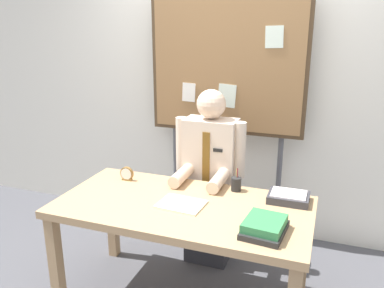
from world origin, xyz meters
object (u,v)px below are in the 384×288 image
(paper_tray, at_px, (289,197))
(bulletin_board, at_px, (227,70))
(book_stack, at_px, (264,226))
(pen_holder, at_px, (236,184))
(desk_clock, at_px, (127,174))
(person, at_px, (210,184))
(desk, at_px, (183,216))
(open_notebook, at_px, (182,204))

(paper_tray, bearing_deg, bulletin_board, 130.64)
(book_stack, xyz_separation_m, pen_holder, (-0.28, 0.51, 0.01))
(bulletin_board, height_order, desk_clock, bulletin_board)
(desk_clock, distance_m, paper_tray, 1.17)
(book_stack, bearing_deg, paper_tray, 80.40)
(person, xyz_separation_m, desk_clock, (-0.53, -0.35, 0.14))
(book_stack, bearing_deg, bulletin_board, 114.94)
(person, bearing_deg, pen_holder, -44.10)
(desk, distance_m, book_stack, 0.60)
(book_stack, bearing_deg, person, 125.74)
(bulletin_board, xyz_separation_m, book_stack, (0.56, -1.20, -0.71))
(bulletin_board, bearing_deg, desk, -90.01)
(open_notebook, bearing_deg, pen_holder, 51.81)
(book_stack, relative_size, paper_tray, 1.17)
(pen_holder, xyz_separation_m, paper_tray, (0.36, -0.05, -0.02))
(pen_holder, bearing_deg, bulletin_board, 111.61)
(person, bearing_deg, desk, -90.00)
(desk, bearing_deg, book_stack, -18.58)
(pen_holder, bearing_deg, desk, -130.13)
(desk_clock, bearing_deg, book_stack, -21.20)
(person, distance_m, bulletin_board, 0.95)
(paper_tray, bearing_deg, open_notebook, -155.28)
(desk, height_order, person, person)
(bulletin_board, relative_size, pen_holder, 13.06)
(desk_clock, height_order, paper_tray, desk_clock)
(person, xyz_separation_m, book_stack, (0.56, -0.77, 0.13))
(bulletin_board, relative_size, open_notebook, 7.30)
(open_notebook, bearing_deg, book_stack, -16.78)
(open_notebook, relative_size, desk_clock, 2.80)
(open_notebook, distance_m, desk_clock, 0.59)
(desk, height_order, open_notebook, open_notebook)
(open_notebook, height_order, paper_tray, paper_tray)
(paper_tray, bearing_deg, book_stack, -99.60)
(person, distance_m, book_stack, 0.96)
(bulletin_board, relative_size, desk_clock, 20.41)
(book_stack, bearing_deg, desk, 161.42)
(desk, bearing_deg, pen_holder, 49.87)
(book_stack, relative_size, pen_holder, 1.90)
(open_notebook, xyz_separation_m, paper_tray, (0.63, 0.29, 0.02))
(book_stack, relative_size, open_notebook, 1.06)
(open_notebook, height_order, pen_holder, pen_holder)
(bulletin_board, height_order, open_notebook, bulletin_board)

